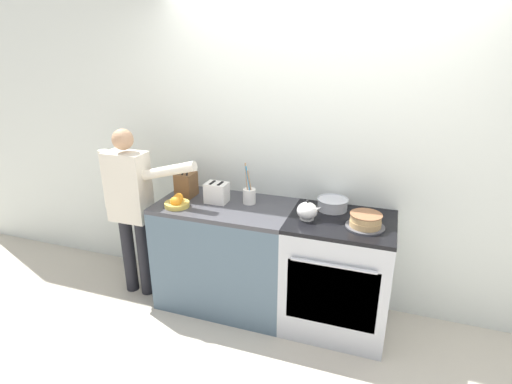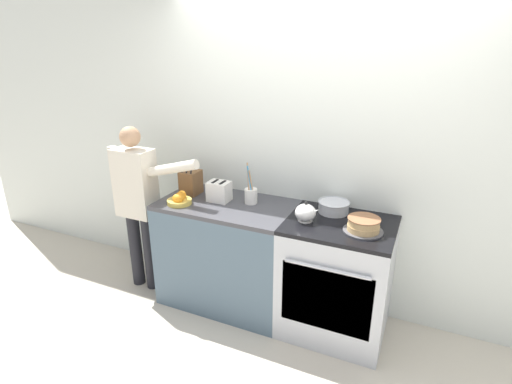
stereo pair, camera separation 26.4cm
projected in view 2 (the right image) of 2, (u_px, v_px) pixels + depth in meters
name	position (u px, v px, depth m)	size (l,w,h in m)	color
ground_plane	(286.00, 343.00, 3.02)	(16.00, 16.00, 0.00)	beige
wall_back	(320.00, 156.00, 3.13)	(8.00, 0.04, 2.60)	silver
counter_cabinet	(228.00, 253.00, 3.39)	(1.09, 0.64, 0.91)	#4C6070
stove_range	(336.00, 278.00, 3.03)	(0.78, 0.67, 0.91)	#B7BABF
layer_cake	(364.00, 225.00, 2.73)	(0.27, 0.27, 0.10)	#4C4C51
tea_kettle	(306.00, 213.00, 2.89)	(0.19, 0.15, 0.15)	white
mixing_bowl	(334.00, 207.00, 3.04)	(0.24, 0.24, 0.09)	#B7BABF
knife_block	(191.00, 182.00, 3.40)	(0.14, 0.17, 0.29)	brown
utensil_crock	(251.00, 195.00, 3.21)	(0.10, 0.10, 0.34)	silver
fruit_bowl	(179.00, 199.00, 3.20)	(0.20, 0.20, 0.10)	gold
toaster	(219.00, 191.00, 3.25)	(0.19, 0.14, 0.17)	silver
person_baker	(137.00, 197.00, 3.44)	(0.89, 0.20, 1.50)	black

